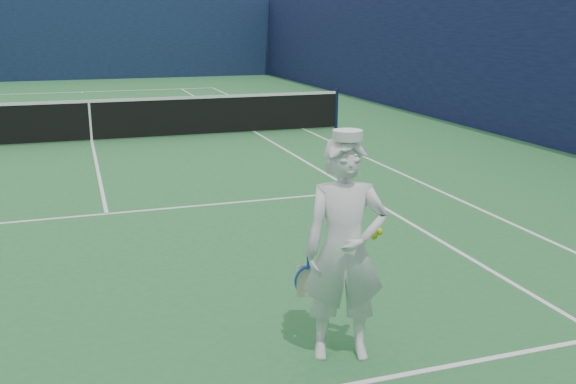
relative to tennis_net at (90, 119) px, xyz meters
name	(u,v)px	position (x,y,z in m)	size (l,w,h in m)	color
ground	(92,141)	(0.00, 0.00, -0.55)	(80.00, 80.00, 0.00)	#286A35
court_markings	(92,141)	(0.00, 0.00, -0.55)	(11.03, 23.83, 0.01)	white
windscreen_fence	(85,57)	(0.00, 0.00, 1.45)	(20.12, 36.12, 4.00)	#0F1C39
tennis_net	(90,119)	(0.00, 0.00, 0.00)	(12.88, 0.09, 1.07)	#141E4C
tennis_player	(345,250)	(1.71, -11.41, 0.41)	(0.80, 0.67, 1.97)	white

